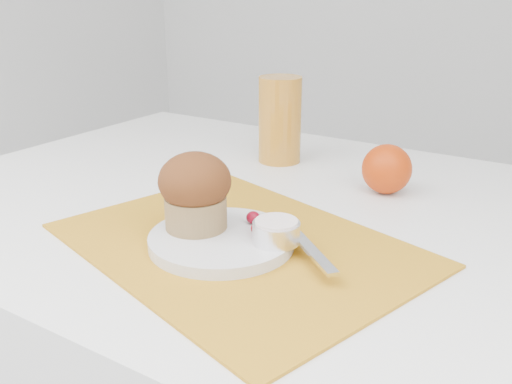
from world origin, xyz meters
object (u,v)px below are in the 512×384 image
Objects in this scene: orange at (387,169)px; juice_glass at (280,120)px; plate at (222,240)px; muffin at (195,190)px.

juice_glass is (-0.23, 0.06, 0.04)m from orange.
muffin reaches higher than plate.
juice_glass is at bearing 103.51° from muffin.
muffin is (-0.14, -0.30, 0.03)m from orange.
juice_glass reaches higher than plate.
plate is 2.34× the size of orange.
juice_glass reaches higher than muffin.
orange reaches higher than plate.
muffin is (0.09, -0.36, -0.01)m from juice_glass.
muffin is (-0.04, 0.00, 0.06)m from plate.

